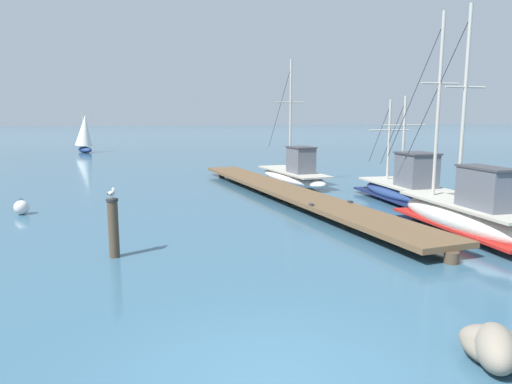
{
  "coord_description": "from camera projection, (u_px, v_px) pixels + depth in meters",
  "views": [
    {
      "loc": [
        -2.14,
        -5.25,
        3.54
      ],
      "look_at": [
        2.34,
        7.17,
        1.4
      ],
      "focal_mm": 32.37,
      "sensor_mm": 36.0,
      "label": 1
    }
  ],
  "objects": [
    {
      "name": "shore_rock_near_right",
      "position": [
        495.0,
        347.0,
        6.65
      ],
      "size": [
        1.22,
        1.36,
        0.62
      ],
      "color": "slate",
      "rests_on": "ground"
    },
    {
      "name": "floating_dock",
      "position": [
        286.0,
        191.0,
        20.17
      ],
      "size": [
        2.23,
        19.68,
        0.53
      ],
      "color": "brown",
      "rests_on": "ground"
    },
    {
      "name": "perched_seagull",
      "position": [
        112.0,
        193.0,
        11.55
      ],
      "size": [
        0.24,
        0.36,
        0.27
      ],
      "color": "gold",
      "rests_on": "mooring_piling"
    },
    {
      "name": "fishing_boat_2",
      "position": [
        465.0,
        213.0,
        13.98
      ],
      "size": [
        2.17,
        7.61,
        6.89
      ],
      "color": "silver",
      "rests_on": "ground"
    },
    {
      "name": "fishing_boat_0",
      "position": [
        294.0,
        174.0,
        24.51
      ],
      "size": [
        1.93,
        6.75,
        6.53
      ],
      "color": "silver",
      "rests_on": "ground"
    },
    {
      "name": "fishing_boat_1",
      "position": [
        406.0,
        188.0,
        19.48
      ],
      "size": [
        2.88,
        6.31,
        4.43
      ],
      "color": "navy",
      "rests_on": "ground"
    },
    {
      "name": "mooring_buoy",
      "position": [
        21.0,
        207.0,
        16.96
      ],
      "size": [
        0.53,
        0.53,
        0.61
      ],
      "color": "silver",
      "rests_on": "ground"
    },
    {
      "name": "distant_sailboat",
      "position": [
        84.0,
        134.0,
        46.53
      ],
      "size": [
        2.31,
        3.46,
        4.25
      ],
      "color": "navy",
      "rests_on": "ground"
    },
    {
      "name": "mooring_piling",
      "position": [
        113.0,
        227.0,
        11.7
      ],
      "size": [
        0.3,
        0.3,
        1.52
      ],
      "color": "#4C3D2D",
      "rests_on": "ground"
    }
  ]
}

